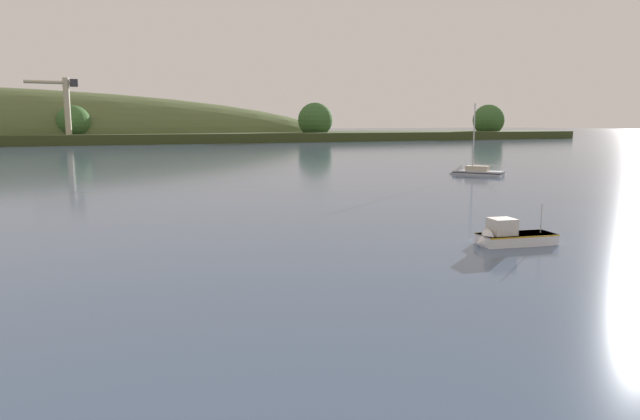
% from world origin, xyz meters
% --- Properties ---
extents(dockside_crane, '(16.88, 4.73, 23.16)m').
position_xyz_m(dockside_crane, '(-4.62, 222.53, 11.60)').
color(dockside_crane, '#4C4C51').
rests_on(dockside_crane, ground).
extents(sailboat_midwater_white, '(6.35, 8.19, 11.75)m').
position_xyz_m(sailboat_midwater_white, '(37.16, 66.36, 0.21)').
color(sailboat_midwater_white, '#ADB2BC').
rests_on(sailboat_midwater_white, ground).
extents(fishing_boat_moored, '(5.56, 3.09, 3.24)m').
position_xyz_m(fishing_boat_moored, '(3.93, 27.72, 0.39)').
color(fishing_boat_moored, white).
rests_on(fishing_boat_moored, ground).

